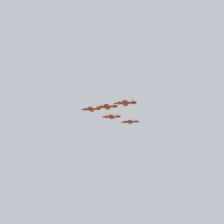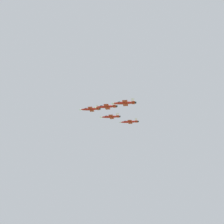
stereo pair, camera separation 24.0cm
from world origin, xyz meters
name	(u,v)px [view 1 (the left image)]	position (x,y,z in m)	size (l,w,h in m)	color
jet_lead	(90,109)	(0.21, 22.29, 121.25)	(11.08, 16.94, 3.70)	red
jet_left_wingman	(106,107)	(-16.37, 13.16, 117.83)	(11.30, 17.24, 3.77)	red
jet_right_wingman	(110,117)	(6.54, 4.46, 118.55)	(10.96, 16.78, 3.66)	red
jet_left_outer	(124,103)	(-32.94, 4.04, 115.07)	(11.13, 17.07, 3.71)	red
jet_right_outer	(129,122)	(12.88, -13.37, 117.64)	(10.81, 16.47, 3.61)	red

